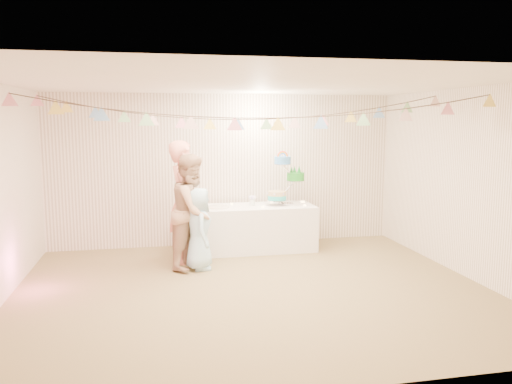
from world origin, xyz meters
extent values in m
plane|color=olive|center=(0.00, 0.00, 0.00)|extent=(6.00, 6.00, 0.00)
plane|color=white|center=(0.00, 0.00, 2.60)|extent=(6.00, 6.00, 0.00)
plane|color=white|center=(0.00, 2.50, 1.30)|extent=(6.00, 6.00, 0.00)
plane|color=white|center=(0.00, -2.50, 1.30)|extent=(6.00, 6.00, 0.00)
plane|color=white|center=(3.00, 0.00, 1.30)|extent=(5.00, 5.00, 0.00)
cube|color=white|center=(0.41, 1.96, 0.37)|extent=(1.99, 0.80, 0.75)
cylinder|color=white|center=(-0.20, 1.91, 0.76)|extent=(0.35, 0.35, 0.02)
imported|color=#FF9B85|center=(-0.77, 1.50, 0.93)|extent=(0.47, 0.70, 1.86)
imported|color=tan|center=(-0.67, 1.18, 0.84)|extent=(0.95, 1.02, 1.68)
imported|color=#B4E5FF|center=(-0.59, 1.05, 0.60)|extent=(0.42, 0.61, 1.20)
cylinder|color=#FFD88C|center=(-0.39, 1.81, 0.76)|extent=(0.04, 0.04, 0.03)
cylinder|color=#FFD88C|center=(0.06, 2.14, 0.76)|extent=(0.04, 0.04, 0.03)
cylinder|color=#FFD88C|center=(0.51, 1.74, 0.76)|extent=(0.04, 0.04, 0.03)
cylinder|color=#FFD88C|center=(0.76, 2.18, 0.76)|extent=(0.04, 0.04, 0.03)
cylinder|color=#FFD88C|center=(1.23, 1.78, 0.76)|extent=(0.04, 0.04, 0.03)
cylinder|color=#FFD88C|center=(1.31, 2.11, 0.76)|extent=(0.04, 0.04, 0.03)
cylinder|color=#FFD88C|center=(1.28, 2.14, 0.76)|extent=(0.04, 0.04, 0.03)
camera|label=1|loc=(-1.19, -6.03, 2.15)|focal=35.00mm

